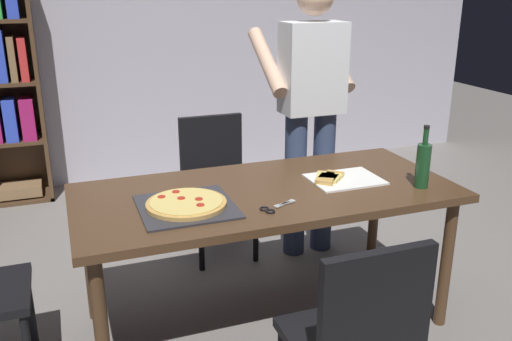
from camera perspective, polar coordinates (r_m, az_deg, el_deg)
ground_plane at (r=3.06m, az=1.00°, el=-15.20°), size 12.00×12.00×0.00m
back_wall at (r=5.06m, az=-9.96°, el=15.02°), size 6.40×0.10×2.80m
dining_table at (r=2.74m, az=1.08°, el=-3.36°), size 1.87×0.85×0.75m
chair_near_camera at (r=2.10m, az=10.48°, el=-16.46°), size 0.42×0.42×0.90m
chair_far_side at (r=3.61m, az=-4.17°, el=-0.66°), size 0.42×0.42×0.90m
person_serving_pizza at (r=3.47m, az=5.68°, el=6.86°), size 0.55×0.54×1.75m
pepperoni_pizza_on_tray at (r=2.51m, az=-7.24°, el=-3.51°), size 0.43×0.43×0.04m
pizza_slices_on_towel at (r=2.86m, az=8.43°, el=-0.84°), size 0.36×0.28×0.03m
wine_bottle at (r=2.83m, az=16.94°, el=0.62°), size 0.07×0.07×0.32m
kitchen_scissors at (r=2.48m, az=1.84°, el=-3.86°), size 0.20×0.12×0.01m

